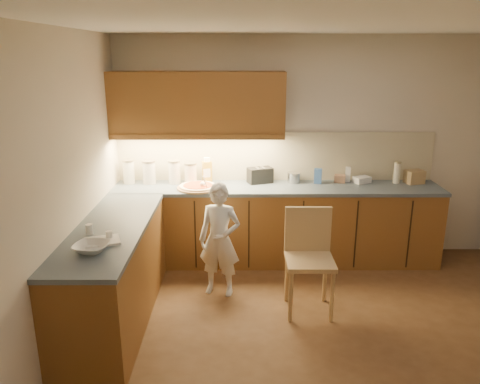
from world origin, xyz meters
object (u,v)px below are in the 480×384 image
at_px(pizza_on_board, 198,187).
at_px(toaster, 260,175).
at_px(wooden_chair, 309,253).
at_px(child, 220,240).
at_px(oil_jug, 207,171).

xyz_separation_m(pizza_on_board, toaster, (0.71, 0.25, 0.07)).
relative_size(pizza_on_board, toaster, 1.48).
bearing_deg(toaster, wooden_chair, -91.75).
height_order(child, wooden_chair, child).
xyz_separation_m(child, oil_jug, (-0.18, 0.95, 0.47)).
xyz_separation_m(wooden_chair, oil_jug, (-1.04, 1.23, 0.49)).
relative_size(wooden_chair, toaster, 3.10).
bearing_deg(wooden_chair, child, 161.76).
distance_m(child, oil_jug, 1.07).
bearing_deg(child, pizza_on_board, 124.12).
bearing_deg(pizza_on_board, toaster, 19.39).
bearing_deg(child, toaster, 78.43).
distance_m(wooden_chair, oil_jug, 1.68).
relative_size(oil_jug, toaster, 0.96).
xyz_separation_m(child, toaster, (0.44, 0.95, 0.42)).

